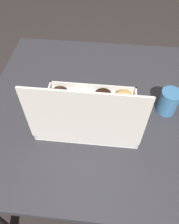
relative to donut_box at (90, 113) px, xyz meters
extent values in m
plane|color=#2D2826|center=(-0.03, -0.09, -0.79)|extent=(8.00, 8.00, 0.00)
cube|color=#2D2D33|center=(-0.03, -0.09, -0.06)|extent=(1.01, 0.96, 0.03)
cylinder|color=#2D2D33|center=(-0.49, -0.52, -0.43)|extent=(0.06, 0.06, 0.71)
cylinder|color=#2D2D33|center=(0.43, -0.52, -0.43)|extent=(0.06, 0.06, 0.71)
cube|color=white|center=(0.00, -0.03, -0.04)|extent=(0.40, 0.30, 0.01)
cube|color=beige|center=(0.00, -0.17, -0.02)|extent=(0.40, 0.01, 0.04)
cube|color=beige|center=(0.00, 0.12, -0.02)|extent=(0.40, 0.01, 0.04)
cube|color=beige|center=(-0.19, -0.03, -0.02)|extent=(0.01, 0.30, 0.04)
cube|color=beige|center=(0.20, -0.03, -0.02)|extent=(0.01, 0.30, 0.04)
cube|color=beige|center=(0.00, 0.12, 0.12)|extent=(0.40, 0.01, 0.25)
ellipsoid|color=tan|center=(-0.14, -0.12, -0.02)|extent=(0.08, 0.08, 0.04)
ellipsoid|color=black|center=(-0.05, -0.12, -0.02)|extent=(0.08, 0.08, 0.04)
torus|color=white|center=(0.06, -0.12, -0.03)|extent=(0.08, 0.08, 0.02)
torus|color=black|center=(0.15, -0.12, -0.03)|extent=(0.08, 0.08, 0.02)
ellipsoid|color=#B77A38|center=(-0.14, -0.03, -0.02)|extent=(0.08, 0.08, 0.04)
torus|color=tan|center=(-0.05, -0.02, -0.03)|extent=(0.08, 0.08, 0.02)
torus|color=#381E11|center=(0.05, -0.03, -0.03)|extent=(0.08, 0.08, 0.02)
ellipsoid|color=#381E11|center=(0.15, -0.03, -0.02)|extent=(0.08, 0.08, 0.05)
ellipsoid|color=tan|center=(-0.14, 0.07, -0.02)|extent=(0.08, 0.08, 0.04)
torus|color=#9E6633|center=(-0.04, 0.06, -0.03)|extent=(0.08, 0.08, 0.02)
torus|color=black|center=(0.05, 0.07, -0.03)|extent=(0.08, 0.08, 0.02)
ellipsoid|color=white|center=(0.15, 0.07, -0.02)|extent=(0.08, 0.08, 0.04)
cylinder|color=teal|center=(-0.32, -0.08, 0.01)|extent=(0.08, 0.08, 0.11)
cylinder|color=black|center=(-0.32, -0.08, 0.06)|extent=(0.07, 0.07, 0.01)
camera|label=1|loc=(-0.06, 0.55, 0.69)|focal=35.00mm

